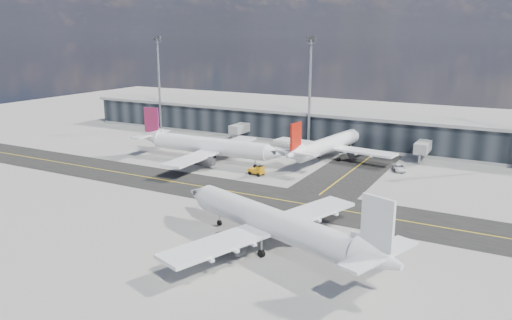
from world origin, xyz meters
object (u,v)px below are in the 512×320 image
Objects in this scene: service_van at (399,168)px; baggage_tug at (257,170)px; airliner_near at (275,224)px; airliner_redtail at (329,145)px; airliner_af at (208,146)px.

baggage_tug is at bearing -168.22° from service_van.
baggage_tug is 31.47m from service_van.
service_van is at bearing 12.92° from airliner_near.
airliner_near reaches higher than baggage_tug.
baggage_tug is (-8.54, -20.54, -2.58)m from airliner_redtail.
airliner_af is 1.03× the size of airliner_near.
airliner_af is at bearing 63.35° from airliner_near.
service_van is (25.81, 18.01, -0.35)m from baggage_tug.
airliner_af reaches higher than baggage_tug.
airliner_redtail is 10.18× the size of baggage_tug.
airliner_af is 7.67× the size of service_van.
airliner_near is at bearing -69.38° from airliner_redtail.
airliner_near is at bearing -119.42° from service_van.
airliner_redtail is 0.96× the size of airliner_near.
airliner_redtail is at bearing 122.39° from airliner_af.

